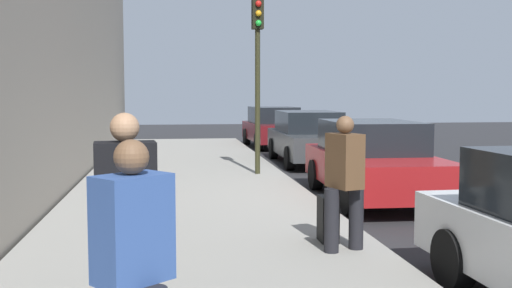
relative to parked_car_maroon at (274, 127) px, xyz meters
name	(u,v)px	position (x,y,z in m)	size (l,w,h in m)	color
ground_plane	(363,200)	(11.34, -0.17, -0.76)	(56.00, 56.00, 0.00)	#28282B
sidewalk	(191,200)	(11.34, -3.47, -0.68)	(28.00, 4.60, 0.15)	gray
parked_car_maroon	(274,127)	(0.00, 0.00, 0.00)	(4.19, 2.02, 1.51)	black
parked_car_charcoal	(309,137)	(5.27, 0.15, 0.00)	(4.60, 1.95, 1.51)	black
parked_car_red	(373,160)	(11.31, 0.03, 0.00)	(4.48, 1.98, 1.51)	black
pedestrian_black_coat	(126,217)	(17.75, -4.17, 0.34)	(0.58, 0.51, 1.77)	black
pedestrian_brown_coat	(344,179)	(15.51, -1.75, 0.27)	(0.51, 0.52, 1.64)	black
pedestrian_blue_coat	(133,265)	(18.91, -4.05, 0.27)	(0.50, 0.52, 1.65)	black
traffic_light_pole	(258,55)	(8.42, -1.81, 2.17)	(0.35, 0.26, 4.08)	#2D2D19
rolling_suitcase	(328,219)	(15.05, -1.83, -0.31)	(0.34, 0.22, 0.95)	black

